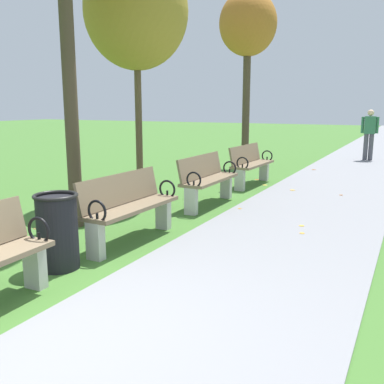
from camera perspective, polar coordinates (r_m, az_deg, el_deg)
name	(u,v)px	position (r m, az deg, el deg)	size (l,w,h in m)	color
ground_plane	(19,327)	(3.98, -21.62, -16.05)	(80.00, 80.00, 0.00)	#42722D
paved_walkway	(375,147)	(20.40, 22.82, 5.43)	(2.47, 44.00, 0.02)	gray
park_bench_2	(129,206)	(5.74, -8.19, -1.82)	(0.51, 1.61, 0.90)	#7A664C
park_bench_3	(207,179)	(7.79, 2.03, 1.74)	(0.48, 1.60, 0.90)	#7A664C
park_bench_4	(251,164)	(9.89, 7.68, 3.68)	(0.53, 1.62, 0.90)	#7A664C
tree_3	(136,12)	(8.35, -7.31, 22.31)	(1.84, 1.84, 4.41)	brown
tree_4	(248,26)	(12.91, 7.32, 20.67)	(1.59, 1.59, 4.85)	#4C3D2D
pedestrian_walking	(369,132)	(15.25, 22.16, 7.26)	(0.53, 0.25, 1.62)	#4C4C56
trash_bin	(58,231)	(5.00, -17.15, -4.91)	(0.48, 0.48, 0.84)	black
scattered_leaves	(215,195)	(8.78, 3.06, -0.34)	(3.92, 8.82, 0.02)	gold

